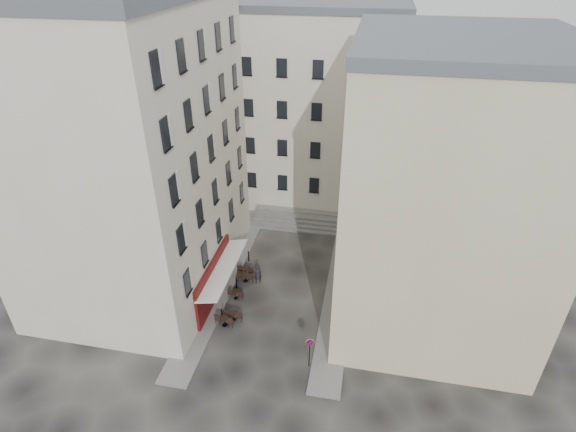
% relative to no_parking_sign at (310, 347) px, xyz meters
% --- Properties ---
extents(ground, '(90.00, 90.00, 0.00)m').
position_rel_no_parking_sign_xyz_m(ground, '(-3.35, 3.85, -1.64)').
color(ground, black).
rests_on(ground, ground).
extents(sidewalk_left, '(2.00, 22.00, 0.12)m').
position_rel_no_parking_sign_xyz_m(sidewalk_left, '(-7.85, 7.85, -1.58)').
color(sidewalk_left, slate).
rests_on(sidewalk_left, ground).
extents(sidewalk_right, '(2.00, 18.00, 0.12)m').
position_rel_no_parking_sign_xyz_m(sidewalk_right, '(1.15, 6.85, -1.58)').
color(sidewalk_right, slate).
rests_on(sidewalk_right, ground).
extents(building_left, '(12.20, 16.20, 20.60)m').
position_rel_no_parking_sign_xyz_m(building_left, '(-13.85, 6.85, 8.67)').
color(building_left, beige).
rests_on(building_left, ground).
extents(building_right, '(12.20, 14.20, 18.60)m').
position_rel_no_parking_sign_xyz_m(building_right, '(7.15, 7.35, 7.67)').
color(building_right, '#BAB18A').
rests_on(building_right, ground).
extents(building_back, '(18.20, 10.20, 18.60)m').
position_rel_no_parking_sign_xyz_m(building_back, '(-4.35, 22.85, 7.67)').
color(building_back, beige).
rests_on(building_back, ground).
extents(cafe_storefront, '(1.74, 7.30, 3.50)m').
position_rel_no_parking_sign_xyz_m(cafe_storefront, '(-7.66, 4.85, 0.24)').
color(cafe_storefront, '#4A0A0E').
rests_on(cafe_storefront, ground).
extents(stone_steps, '(9.00, 3.15, 0.80)m').
position_rel_no_parking_sign_xyz_m(stone_steps, '(-3.35, 16.42, -1.24)').
color(stone_steps, '#63615E').
rests_on(stone_steps, ground).
extents(bollard_near, '(0.12, 0.12, 0.98)m').
position_rel_no_parking_sign_xyz_m(bollard_near, '(-6.60, 2.85, -1.11)').
color(bollard_near, black).
rests_on(bollard_near, ground).
extents(bollard_mid, '(0.12, 0.12, 0.98)m').
position_rel_no_parking_sign_xyz_m(bollard_mid, '(-6.60, 6.35, -1.11)').
color(bollard_mid, black).
rests_on(bollard_mid, ground).
extents(bollard_far, '(0.12, 0.12, 0.98)m').
position_rel_no_parking_sign_xyz_m(bollard_far, '(-6.60, 9.85, -1.11)').
color(bollard_far, black).
rests_on(bollard_far, ground).
extents(no_parking_sign, '(0.50, 0.21, 2.31)m').
position_rel_no_parking_sign_xyz_m(no_parking_sign, '(0.00, 0.00, 0.00)').
color(no_parking_sign, black).
rests_on(no_parking_sign, ground).
extents(bistro_table_a, '(1.33, 0.62, 0.94)m').
position_rel_no_parking_sign_xyz_m(bistro_table_a, '(-6.25, 2.34, -1.16)').
color(bistro_table_a, black).
rests_on(bistro_table_a, ground).
extents(bistro_table_b, '(1.29, 0.60, 0.91)m').
position_rel_no_parking_sign_xyz_m(bistro_table_b, '(-5.79, 2.96, -1.17)').
color(bistro_table_b, black).
rests_on(bistro_table_b, ground).
extents(bistro_table_c, '(1.17, 0.55, 0.82)m').
position_rel_no_parking_sign_xyz_m(bistro_table_c, '(-6.30, 5.17, -1.21)').
color(bistro_table_c, black).
rests_on(bistro_table_c, ground).
extents(bistro_table_d, '(1.28, 0.60, 0.90)m').
position_rel_no_parking_sign_xyz_m(bistro_table_d, '(-6.12, 7.23, -1.17)').
color(bistro_table_d, black).
rests_on(bistro_table_d, ground).
extents(bistro_table_e, '(1.35, 0.63, 0.95)m').
position_rel_no_parking_sign_xyz_m(bistro_table_e, '(-6.30, 7.98, -1.15)').
color(bistro_table_e, black).
rests_on(bistro_table_e, ground).
extents(pedestrian, '(0.73, 0.63, 1.70)m').
position_rel_no_parking_sign_xyz_m(pedestrian, '(-5.14, 7.25, -0.79)').
color(pedestrian, black).
rests_on(pedestrian, ground).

